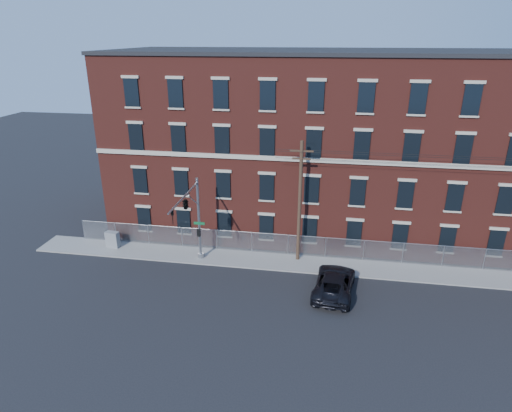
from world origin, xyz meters
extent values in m
plane|color=black|center=(0.00, 0.00, 0.00)|extent=(140.00, 140.00, 0.00)
cube|color=gray|center=(12.00, 5.00, 0.06)|extent=(65.00, 3.00, 0.12)
cube|color=maroon|center=(12.00, 14.00, 8.00)|extent=(55.00, 14.00, 16.00)
cube|color=black|center=(12.00, 14.00, 16.15)|extent=(55.30, 14.30, 0.30)
cube|color=#B1A793|center=(12.00, 6.92, 8.30)|extent=(55.00, 0.18, 0.35)
cube|color=black|center=(-11.83, 6.94, 2.20)|extent=(1.20, 0.10, 2.20)
cube|color=black|center=(-11.83, 6.94, 5.80)|extent=(1.20, 0.10, 2.20)
cube|color=black|center=(-11.83, 6.94, 9.60)|extent=(1.20, 0.10, 2.20)
cube|color=black|center=(-11.83, 6.94, 13.20)|extent=(1.20, 0.10, 2.20)
cube|color=black|center=(-8.17, 6.94, 2.20)|extent=(1.20, 0.10, 2.20)
cube|color=black|center=(-8.17, 6.94, 5.80)|extent=(1.20, 0.10, 2.20)
cube|color=black|center=(-8.17, 6.94, 9.60)|extent=(1.20, 0.10, 2.20)
cube|color=black|center=(-8.17, 6.94, 13.20)|extent=(1.20, 0.10, 2.20)
cube|color=black|center=(-4.50, 6.94, 2.20)|extent=(1.20, 0.10, 2.20)
cube|color=black|center=(-4.50, 6.94, 5.80)|extent=(1.20, 0.10, 2.20)
cube|color=black|center=(-4.50, 6.94, 9.60)|extent=(1.20, 0.10, 2.20)
cube|color=black|center=(-4.50, 6.94, 13.20)|extent=(1.20, 0.10, 2.20)
cube|color=black|center=(-0.83, 6.94, 2.20)|extent=(1.20, 0.10, 2.20)
cube|color=black|center=(-0.83, 6.94, 5.80)|extent=(1.20, 0.10, 2.20)
cube|color=black|center=(-0.83, 6.94, 9.60)|extent=(1.20, 0.10, 2.20)
cube|color=black|center=(-0.83, 6.94, 13.20)|extent=(1.20, 0.10, 2.20)
cube|color=black|center=(2.83, 6.94, 2.20)|extent=(1.20, 0.10, 2.20)
cube|color=black|center=(2.83, 6.94, 5.80)|extent=(1.20, 0.10, 2.20)
cube|color=black|center=(2.83, 6.94, 9.60)|extent=(1.20, 0.10, 2.20)
cube|color=black|center=(2.83, 6.94, 13.20)|extent=(1.20, 0.10, 2.20)
cube|color=black|center=(6.50, 6.94, 2.20)|extent=(1.20, 0.10, 2.20)
cube|color=black|center=(6.50, 6.94, 5.80)|extent=(1.20, 0.10, 2.20)
cube|color=black|center=(6.50, 6.94, 9.60)|extent=(1.20, 0.10, 2.20)
cube|color=black|center=(6.50, 6.94, 13.20)|extent=(1.20, 0.10, 2.20)
cube|color=black|center=(10.17, 6.94, 2.20)|extent=(1.20, 0.10, 2.20)
cube|color=black|center=(10.17, 6.94, 5.80)|extent=(1.20, 0.10, 2.20)
cube|color=black|center=(10.17, 6.94, 9.60)|extent=(1.20, 0.10, 2.20)
cube|color=black|center=(10.17, 6.94, 13.20)|extent=(1.20, 0.10, 2.20)
cube|color=black|center=(13.83, 6.94, 2.20)|extent=(1.20, 0.10, 2.20)
cube|color=black|center=(13.83, 6.94, 5.80)|extent=(1.20, 0.10, 2.20)
cube|color=black|center=(13.83, 6.94, 9.60)|extent=(1.20, 0.10, 2.20)
cube|color=black|center=(13.83, 6.94, 13.20)|extent=(1.20, 0.10, 2.20)
cube|color=black|center=(17.50, 6.94, 2.20)|extent=(1.20, 0.10, 2.20)
cube|color=black|center=(17.50, 6.94, 5.80)|extent=(1.20, 0.10, 2.20)
cube|color=#A5A8AD|center=(12.00, 6.30, 1.02)|extent=(59.00, 0.02, 1.80)
cylinder|color=#9EA0A5|center=(12.00, 6.30, 1.92)|extent=(59.00, 0.04, 0.04)
cylinder|color=#9EA0A5|center=(-17.50, 6.30, 1.02)|extent=(0.06, 0.06, 1.85)
cylinder|color=#9EA0A5|center=(-14.39, 6.30, 1.02)|extent=(0.06, 0.06, 1.85)
cylinder|color=#9EA0A5|center=(-11.29, 6.30, 1.02)|extent=(0.06, 0.06, 1.85)
cylinder|color=#9EA0A5|center=(-8.18, 6.30, 1.02)|extent=(0.06, 0.06, 1.85)
cylinder|color=#9EA0A5|center=(-5.08, 6.30, 1.02)|extent=(0.06, 0.06, 1.85)
cylinder|color=#9EA0A5|center=(-1.97, 6.30, 1.02)|extent=(0.06, 0.06, 1.85)
cylinder|color=#9EA0A5|center=(1.13, 6.30, 1.02)|extent=(0.06, 0.06, 1.85)
cylinder|color=#9EA0A5|center=(4.24, 6.30, 1.02)|extent=(0.06, 0.06, 1.85)
cylinder|color=#9EA0A5|center=(7.34, 6.30, 1.02)|extent=(0.06, 0.06, 1.85)
cylinder|color=#9EA0A5|center=(10.45, 6.30, 1.02)|extent=(0.06, 0.06, 1.85)
cylinder|color=#9EA0A5|center=(13.55, 6.30, 1.02)|extent=(0.06, 0.06, 1.85)
cylinder|color=#9EA0A5|center=(16.66, 6.30, 1.02)|extent=(0.06, 0.06, 1.85)
cylinder|color=#9EA0A5|center=(-6.00, 4.50, 3.62)|extent=(0.22, 0.22, 7.00)
cylinder|color=#9EA0A5|center=(-6.00, 4.50, 0.32)|extent=(0.50, 0.50, 0.40)
cylinder|color=#9EA0A5|center=(-6.00, 1.25, 6.72)|extent=(0.14, 6.50, 0.14)
cylinder|color=#9EA0A5|center=(-6.00, 3.30, 5.72)|extent=(0.08, 2.18, 1.56)
cube|color=#0C592D|center=(-5.95, 4.35, 3.32)|extent=(0.90, 0.03, 0.22)
cube|color=black|center=(-6.00, 4.25, 2.52)|extent=(0.25, 0.25, 0.60)
imported|color=black|center=(-6.00, -1.30, 6.17)|extent=(0.16, 0.20, 1.00)
imported|color=black|center=(-6.00, 1.50, 6.17)|extent=(0.53, 2.48, 1.00)
cylinder|color=#412D20|center=(2.00, 5.60, 5.12)|extent=(0.28, 0.28, 10.00)
cube|color=#412D20|center=(2.00, 5.60, 9.32)|extent=(1.80, 0.12, 0.12)
cube|color=#412D20|center=(2.00, 5.60, 8.72)|extent=(1.40, 0.12, 0.12)
imported|color=black|center=(4.98, 1.15, 0.81)|extent=(3.34, 6.09, 1.62)
cube|color=slate|center=(-14.15, 5.18, 0.83)|extent=(1.20, 0.69, 1.42)
camera|label=1|loc=(3.89, -26.88, 17.53)|focal=30.78mm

